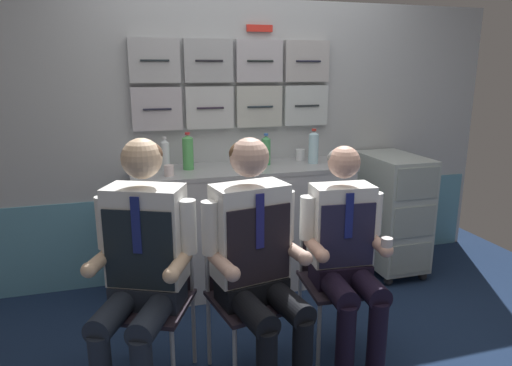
{
  "coord_description": "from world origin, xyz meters",
  "views": [
    {
      "loc": [
        -0.97,
        -2.12,
        1.64
      ],
      "look_at": [
        -0.26,
        0.32,
        1.0
      ],
      "focal_mm": 32.1,
      "sensor_mm": 36.0,
      "label": 1
    }
  ],
  "objects": [
    {
      "name": "folding_chair_near_trolley",
      "position": [
        0.17,
        0.14,
        0.53
      ],
      "size": [
        0.43,
        0.44,
        0.85
      ],
      "color": "#A8AAAF",
      "rests_on": "ground"
    },
    {
      "name": "galley_counter",
      "position": [
        -0.13,
        1.09,
        0.47
      ],
      "size": [
        1.64,
        0.53,
        0.93
      ],
      "color": "#AAADB0",
      "rests_on": "ground"
    },
    {
      "name": "service_trolley",
      "position": [
        1.09,
        1.0,
        0.52
      ],
      "size": [
        0.4,
        0.65,
        0.97
      ],
      "color": "black",
      "rests_on": "ground"
    },
    {
      "name": "crew_member_left",
      "position": [
        -0.93,
        0.04,
        0.74
      ],
      "size": [
        0.59,
        0.72,
        1.32
      ],
      "color": "black",
      "rests_on": "ground"
    },
    {
      "name": "espresso_cup_small",
      "position": [
        -0.85,
        1.09,
        0.96
      ],
      "size": [
        0.06,
        0.06,
        0.06
      ],
      "color": "tan",
      "rests_on": "galley_counter"
    },
    {
      "name": "folding_chair_right",
      "position": [
        -0.39,
        0.1,
        0.53
      ],
      "size": [
        0.46,
        0.47,
        0.85
      ],
      "color": "#A8AAAF",
      "rests_on": "ground"
    },
    {
      "name": "coffee_cup_spare",
      "position": [
        0.38,
        1.22,
        0.98
      ],
      "size": [
        0.07,
        0.07,
        0.09
      ],
      "color": "white",
      "rests_on": "galley_counter"
    },
    {
      "name": "crew_member_right",
      "position": [
        -0.36,
        -0.06,
        0.73
      ],
      "size": [
        0.53,
        0.68,
        1.31
      ],
      "color": "black",
      "rests_on": "ground"
    },
    {
      "name": "crew_member_near_trolley",
      "position": [
        0.16,
        -0.02,
        0.68
      ],
      "size": [
        0.48,
        0.61,
        1.24
      ],
      "color": "black",
      "rests_on": "ground"
    },
    {
      "name": "ground",
      "position": [
        0.0,
        0.0,
        -0.02
      ],
      "size": [
        4.8,
        4.8,
        0.04
      ],
      "primitive_type": "cube",
      "color": "#172745"
    },
    {
      "name": "water_bottle_tall",
      "position": [
        0.43,
        1.08,
        1.06
      ],
      "size": [
        0.08,
        0.08,
        0.27
      ],
      "color": "#ACD6E4",
      "rests_on": "galley_counter"
    },
    {
      "name": "galley_bulkhead",
      "position": [
        -0.01,
        1.37,
        1.08
      ],
      "size": [
        4.2,
        0.14,
        2.15
      ],
      "color": "#B0B4B8",
      "rests_on": "ground"
    },
    {
      "name": "paper_cup_blue",
      "position": [
        -0.06,
        1.1,
        0.97
      ],
      "size": [
        0.07,
        0.07,
        0.08
      ],
      "color": "tan",
      "rests_on": "galley_counter"
    },
    {
      "name": "water_bottle_short",
      "position": [
        -0.69,
        1.16,
        1.04
      ],
      "size": [
        0.06,
        0.06,
        0.24
      ],
      "color": "silver",
      "rests_on": "galley_counter"
    },
    {
      "name": "folding_chair_left",
      "position": [
        -0.86,
        0.19,
        0.53
      ],
      "size": [
        0.53,
        0.53,
        0.85
      ],
      "color": "#A8AAAF",
      "rests_on": "ground"
    },
    {
      "name": "water_bottle_clear",
      "position": [
        0.06,
        1.13,
        1.04
      ],
      "size": [
        0.07,
        0.07,
        0.24
      ],
      "color": "#47A05C",
      "rests_on": "galley_counter"
    },
    {
      "name": "coffee_cup_white",
      "position": [
        -0.69,
        0.96,
        0.97
      ],
      "size": [
        0.07,
        0.07,
        0.07
      ],
      "color": "silver",
      "rests_on": "galley_counter"
    },
    {
      "name": "water_bottle_blue_cap",
      "position": [
        -0.53,
        1.13,
        1.06
      ],
      "size": [
        0.08,
        0.08,
        0.27
      ],
      "color": "#4BA353",
      "rests_on": "galley_counter"
    }
  ]
}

